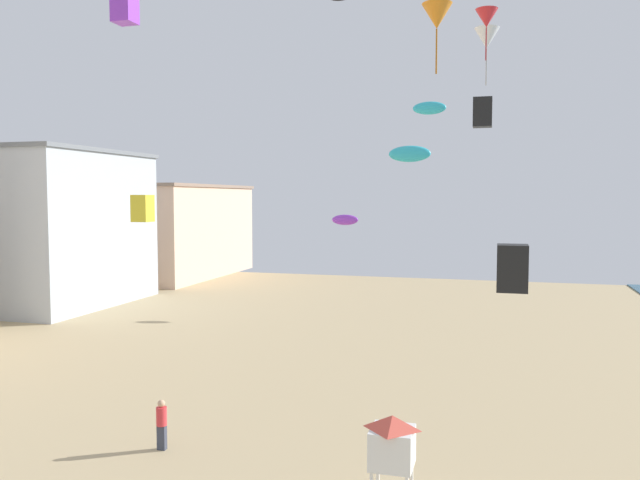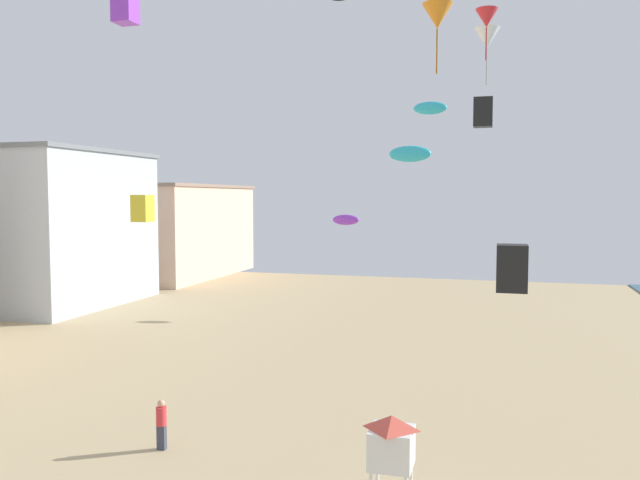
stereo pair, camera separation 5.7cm
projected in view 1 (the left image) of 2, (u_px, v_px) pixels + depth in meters
boardwalk_hotel_mid at (12, 227)px, 48.97m from camera, size 17.89×13.60×11.70m
boardwalk_hotel_far at (140, 230)px, 66.62m from camera, size 18.33×18.61×9.45m
kite_flyer at (162, 422)px, 20.40m from camera, size 0.34×0.34×1.64m
lifeguard_stand at (392, 442)px, 16.32m from camera, size 1.10×1.10×2.55m
kite_red_delta at (487, 18)px, 22.61m from camera, size 0.80×0.80×1.81m
kite_cyan_parafoil at (410, 154)px, 30.13m from camera, size 2.00×0.56×0.78m
kite_black_box at (512, 268)px, 17.72m from camera, size 0.84×0.84×1.32m
kite_purple_box at (125, 7)px, 31.87m from camera, size 1.06×1.06×1.66m
kite_orange_delta at (437, 16)px, 31.30m from camera, size 1.51×1.51×3.43m
kite_yellow_box at (143, 208)px, 21.59m from camera, size 0.59×0.59×0.92m
kite_purple_parafoil at (345, 220)px, 44.33m from camera, size 1.89×0.53×0.74m
kite_black_box_2 at (483, 112)px, 31.80m from camera, size 0.93×0.93×1.46m
kite_white_delta at (487, 38)px, 25.85m from camera, size 1.02×1.02×2.32m
kite_cyan_parafoil_2 at (429, 108)px, 40.37m from camera, size 2.13×0.59×0.83m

